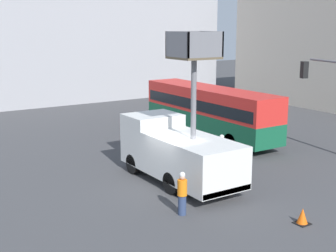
% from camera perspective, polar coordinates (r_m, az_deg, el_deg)
% --- Properties ---
extents(ground_plane, '(120.00, 120.00, 0.00)m').
position_cam_1_polar(ground_plane, '(21.32, -0.16, -7.67)').
color(ground_plane, '#424244').
extents(utility_truck, '(2.59, 6.91, 6.99)m').
position_cam_1_polar(utility_truck, '(21.81, 1.18, -2.87)').
color(utility_truck, silver).
rests_on(utility_truck, ground_plane).
extents(city_bus, '(2.44, 11.34, 3.30)m').
position_cam_1_polar(city_bus, '(30.65, 5.02, 2.16)').
color(city_bus, '#145638').
rests_on(city_bus, ground_plane).
extents(traffic_light_pole, '(2.80, 2.54, 5.66)m').
position_cam_1_polar(traffic_light_pole, '(27.28, 18.96, 4.27)').
color(traffic_light_pole, slate).
rests_on(traffic_light_pole, ground_plane).
extents(road_worker_near_truck, '(0.38, 0.38, 1.74)m').
position_cam_1_polar(road_worker_near_truck, '(18.27, 1.74, -8.24)').
color(road_worker_near_truck, navy).
rests_on(road_worker_near_truck, ground_plane).
extents(road_worker_directing, '(0.38, 0.38, 1.79)m').
position_cam_1_polar(road_worker_directing, '(24.18, 6.54, -3.12)').
color(road_worker_directing, navy).
rests_on(road_worker_directing, ground_plane).
extents(traffic_cone_near_truck, '(0.53, 0.53, 0.61)m').
position_cam_1_polar(traffic_cone_near_truck, '(18.37, 16.07, -10.57)').
color(traffic_cone_near_truck, black).
rests_on(traffic_cone_near_truck, ground_plane).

